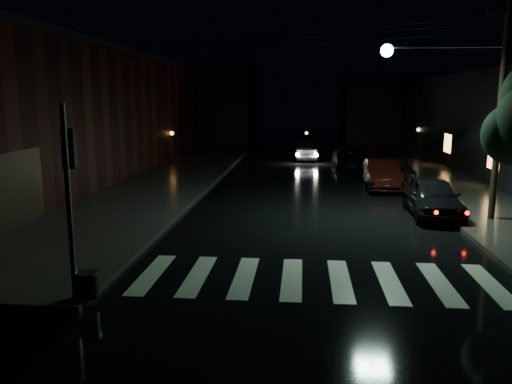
% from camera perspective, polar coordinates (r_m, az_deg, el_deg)
% --- Properties ---
extents(ground, '(120.00, 120.00, 0.00)m').
position_cam_1_polar(ground, '(12.51, -7.16, -10.24)').
color(ground, black).
rests_on(ground, ground).
extents(sidewalk_left, '(6.00, 44.00, 0.15)m').
position_cam_1_polar(sidewalk_left, '(26.88, -11.19, 1.06)').
color(sidewalk_left, '#282826').
rests_on(sidewalk_left, ground).
extents(sidewalk_right, '(4.00, 44.00, 0.15)m').
position_cam_1_polar(sidewalk_right, '(26.82, 21.25, 0.51)').
color(sidewalk_right, '#282826').
rests_on(sidewalk_right, ground).
extents(building_left, '(10.00, 36.00, 7.00)m').
position_cam_1_polar(building_left, '(31.07, -22.95, 8.04)').
color(building_left, black).
rests_on(building_left, ground).
extents(building_far_left, '(14.00, 10.00, 8.00)m').
position_cam_1_polar(building_far_left, '(57.80, -7.39, 10.07)').
color(building_far_left, black).
rests_on(building_far_left, ground).
extents(building_far_right, '(14.00, 10.00, 7.00)m').
position_cam_1_polar(building_far_right, '(57.56, 16.97, 9.20)').
color(building_far_right, black).
rests_on(building_far_right, ground).
extents(crosswalk, '(9.00, 3.00, 0.01)m').
position_cam_1_polar(crosswalk, '(12.71, 6.87, -9.86)').
color(crosswalk, beige).
rests_on(crosswalk, ground).
extents(signal_pole_corner, '(0.68, 0.61, 4.20)m').
position_cam_1_polar(signal_pole_corner, '(11.40, -19.57, -4.72)').
color(signal_pole_corner, slate).
rests_on(signal_pole_corner, ground).
extents(utility_pole, '(4.92, 0.44, 8.00)m').
position_cam_1_polar(utility_pole, '(19.43, 24.41, 10.15)').
color(utility_pole, black).
rests_on(utility_pole, ground).
extents(parked_car_a, '(1.90, 4.46, 1.50)m').
position_cam_1_polar(parked_car_a, '(20.21, 19.54, -0.52)').
color(parked_car_a, black).
rests_on(parked_car_a, ground).
extents(parked_car_b, '(1.70, 4.49, 1.46)m').
position_cam_1_polar(parked_car_b, '(25.67, 14.22, 1.97)').
color(parked_car_b, black).
rests_on(parked_car_b, ground).
extents(parked_car_c, '(2.05, 4.52, 1.28)m').
position_cam_1_polar(parked_car_c, '(28.69, 15.32, 2.62)').
color(parked_car_c, black).
rests_on(parked_car_c, ground).
extents(parked_car_d, '(2.18, 4.65, 1.29)m').
position_cam_1_polar(parked_car_d, '(33.42, 10.80, 3.89)').
color(parked_car_d, black).
rests_on(parked_car_d, ground).
extents(oncoming_car, '(1.49, 4.20, 1.38)m').
position_cam_1_polar(oncoming_car, '(37.01, 5.84, 4.73)').
color(oncoming_car, black).
rests_on(oncoming_car, ground).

